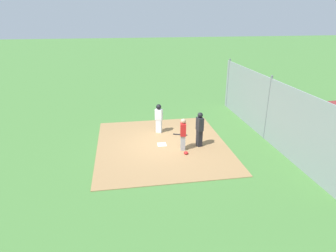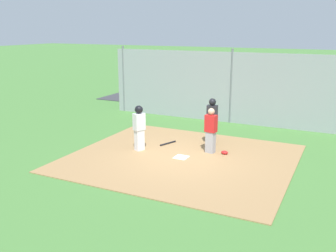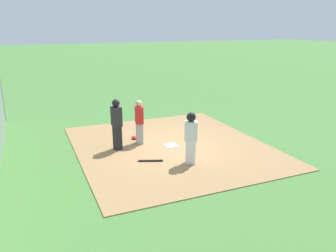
% 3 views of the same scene
% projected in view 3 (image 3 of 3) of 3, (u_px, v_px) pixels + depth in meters
% --- Properties ---
extents(ground_plane, '(140.00, 140.00, 0.00)m').
position_uv_depth(ground_plane, '(171.00, 146.00, 11.80)').
color(ground_plane, '#477A38').
extents(dirt_infield, '(7.20, 6.40, 0.03)m').
position_uv_depth(dirt_infield, '(171.00, 146.00, 11.80)').
color(dirt_infield, '#9E774C').
rests_on(dirt_infield, ground_plane).
extents(home_plate, '(0.45, 0.45, 0.02)m').
position_uv_depth(home_plate, '(171.00, 145.00, 11.79)').
color(home_plate, white).
rests_on(home_plate, dirt_infield).
extents(catcher, '(0.42, 0.32, 1.58)m').
position_uv_depth(catcher, '(139.00, 121.00, 11.82)').
color(catcher, '#9E9EA3').
rests_on(catcher, dirt_infield).
extents(umpire, '(0.42, 0.32, 1.74)m').
position_uv_depth(umpire, '(117.00, 123.00, 11.21)').
color(umpire, black).
rests_on(umpire, dirt_infield).
extents(runner, '(0.40, 0.46, 1.61)m').
position_uv_depth(runner, '(191.00, 135.00, 10.04)').
color(runner, silver).
rests_on(runner, dirt_infield).
extents(baseball_bat, '(0.33, 0.74, 0.06)m').
position_uv_depth(baseball_bat, '(151.00, 161.00, 10.42)').
color(baseball_bat, black).
rests_on(baseball_bat, dirt_infield).
extents(catcher_mask, '(0.24, 0.20, 0.12)m').
position_uv_depth(catcher_mask, '(134.00, 137.00, 12.47)').
color(catcher_mask, red).
rests_on(catcher_mask, dirt_infield).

